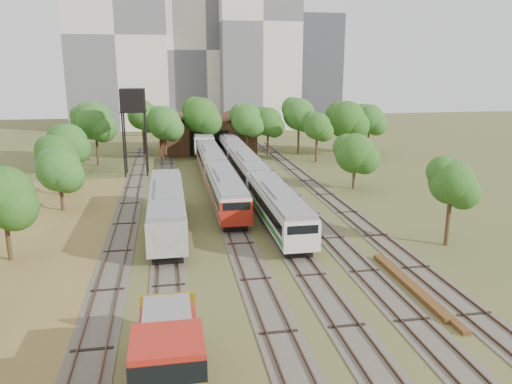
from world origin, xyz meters
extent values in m
plane|color=#475123|center=(0.00, 0.00, 0.00)|extent=(240.00, 240.00, 0.00)
cube|color=brown|center=(-18.00, 8.00, 0.02)|extent=(14.00, 60.00, 0.04)
cube|color=#4C473D|center=(-12.00, 25.00, 0.03)|extent=(2.60, 80.00, 0.06)
cube|color=#472D1E|center=(-12.72, 25.00, 0.12)|extent=(0.08, 80.00, 0.14)
cube|color=#472D1E|center=(-11.28, 25.00, 0.12)|extent=(0.08, 80.00, 0.14)
cube|color=#4C473D|center=(-8.00, 25.00, 0.03)|extent=(2.60, 80.00, 0.06)
cube|color=#472D1E|center=(-8.72, 25.00, 0.12)|extent=(0.08, 80.00, 0.14)
cube|color=#472D1E|center=(-7.28, 25.00, 0.12)|extent=(0.08, 80.00, 0.14)
cube|color=#4C473D|center=(-2.00, 25.00, 0.03)|extent=(2.60, 80.00, 0.06)
cube|color=#472D1E|center=(-2.72, 25.00, 0.12)|extent=(0.08, 80.00, 0.14)
cube|color=#472D1E|center=(-1.28, 25.00, 0.12)|extent=(0.08, 80.00, 0.14)
cube|color=#4C473D|center=(2.00, 25.00, 0.03)|extent=(2.60, 80.00, 0.06)
cube|color=#472D1E|center=(1.28, 25.00, 0.12)|extent=(0.08, 80.00, 0.14)
cube|color=#472D1E|center=(2.72, 25.00, 0.12)|extent=(0.08, 80.00, 0.14)
cube|color=#4C473D|center=(6.00, 25.00, 0.03)|extent=(2.60, 80.00, 0.06)
cube|color=#472D1E|center=(5.28, 25.00, 0.12)|extent=(0.08, 80.00, 0.14)
cube|color=#472D1E|center=(6.72, 25.00, 0.12)|extent=(0.08, 80.00, 0.14)
cube|color=#4C473D|center=(10.00, 25.00, 0.03)|extent=(2.60, 80.00, 0.06)
cube|color=#472D1E|center=(9.28, 25.00, 0.12)|extent=(0.08, 80.00, 0.14)
cube|color=#472D1E|center=(10.72, 25.00, 0.12)|extent=(0.08, 80.00, 0.14)
cube|color=black|center=(-2.00, 21.37, 0.39)|extent=(2.16, 15.64, 0.79)
cube|color=beige|center=(-2.00, 21.37, 2.01)|extent=(2.85, 17.00, 2.45)
cube|color=black|center=(-2.00, 21.37, 2.31)|extent=(2.91, 15.64, 0.83)
cube|color=slate|center=(-2.00, 21.37, 3.42)|extent=(2.62, 16.66, 0.35)
cube|color=#9C1C11|center=(-2.00, 21.37, 1.33)|extent=(2.91, 16.66, 0.44)
cube|color=#9C1C11|center=(-2.00, 12.92, 1.89)|extent=(2.89, 0.25, 2.21)
cube|color=black|center=(-2.00, 38.87, 0.39)|extent=(2.16, 15.64, 0.79)
cube|color=beige|center=(-2.00, 38.87, 2.01)|extent=(2.85, 17.00, 2.45)
cube|color=black|center=(-2.00, 38.87, 2.31)|extent=(2.91, 15.64, 0.83)
cube|color=slate|center=(-2.00, 38.87, 3.42)|extent=(2.62, 16.66, 0.35)
cube|color=#9C1C11|center=(-2.00, 38.87, 1.33)|extent=(2.91, 16.66, 0.44)
cube|color=black|center=(2.00, 14.21, 0.39)|extent=(2.15, 15.64, 0.78)
cube|color=beige|center=(2.00, 14.21, 2.01)|extent=(2.84, 17.00, 2.45)
cube|color=black|center=(2.00, 14.21, 2.30)|extent=(2.90, 15.64, 0.83)
cube|color=slate|center=(2.00, 14.21, 3.41)|extent=(2.61, 16.66, 0.35)
cube|color=#1B6F2D|center=(2.00, 14.21, 1.32)|extent=(2.90, 16.66, 0.44)
cube|color=beige|center=(2.00, 5.76, 1.88)|extent=(2.88, 0.25, 2.20)
cube|color=black|center=(2.00, 31.71, 0.39)|extent=(2.15, 15.64, 0.78)
cube|color=beige|center=(2.00, 31.71, 2.01)|extent=(2.84, 17.00, 2.45)
cube|color=black|center=(2.00, 31.71, 2.30)|extent=(2.90, 15.64, 0.83)
cube|color=slate|center=(2.00, 31.71, 3.41)|extent=(2.61, 16.66, 0.35)
cube|color=#1B6F2D|center=(2.00, 31.71, 1.32)|extent=(2.90, 16.66, 0.44)
cube|color=black|center=(2.00, 49.21, 0.39)|extent=(2.15, 15.64, 0.78)
cube|color=beige|center=(2.00, 49.21, 2.01)|extent=(2.84, 17.00, 2.45)
cube|color=black|center=(2.00, 49.21, 2.30)|extent=(2.90, 15.64, 0.83)
cube|color=slate|center=(2.00, 49.21, 3.41)|extent=(2.61, 16.66, 0.35)
cube|color=#1B6F2D|center=(2.00, 49.21, 1.32)|extent=(2.90, 16.66, 0.44)
cube|color=black|center=(-2.00, 57.37, 0.43)|extent=(2.37, 14.72, 0.86)
cube|color=beige|center=(-2.00, 57.37, 2.21)|extent=(3.12, 16.00, 2.69)
cube|color=black|center=(-2.00, 57.37, 2.53)|extent=(3.18, 14.72, 0.92)
cube|color=slate|center=(-2.00, 57.37, 3.75)|extent=(2.87, 15.68, 0.39)
cube|color=#1B6F2D|center=(-2.00, 57.37, 1.45)|extent=(3.18, 15.68, 0.48)
cube|color=beige|center=(-2.00, 49.42, 2.07)|extent=(3.16, 0.25, 2.42)
cube|color=black|center=(-8.00, -7.68, 0.49)|extent=(2.40, 7.20, 0.98)
cube|color=#9C1C11|center=(-8.00, -6.88, 1.80)|extent=(2.72, 4.40, 1.63)
cube|color=#9C1C11|center=(-8.00, -10.28, 2.45)|extent=(2.94, 2.83, 2.94)
cube|color=black|center=(-8.00, -10.28, 3.16)|extent=(3.00, 2.89, 0.98)
cube|color=gold|center=(-8.00, -3.73, 1.74)|extent=(2.94, 0.20, 1.96)
cube|color=slate|center=(-8.00, -7.68, 3.59)|extent=(2.18, 3.60, 0.22)
cube|color=black|center=(-8.00, 15.20, 0.42)|extent=(2.32, 16.56, 0.84)
cube|color=gray|center=(-8.00, 15.20, 2.16)|extent=(3.06, 18.00, 2.64)
cube|color=black|center=(-8.00, 15.20, 2.48)|extent=(3.12, 16.56, 0.90)
cube|color=slate|center=(-8.00, 15.20, 3.67)|extent=(2.81, 17.64, 0.38)
cylinder|color=black|center=(-13.43, 38.84, 4.25)|extent=(0.21, 0.21, 8.50)
cylinder|color=black|center=(-10.56, 38.84, 4.25)|extent=(0.21, 0.21, 8.50)
cylinder|color=black|center=(-13.43, 41.71, 4.25)|extent=(0.21, 0.21, 8.50)
cylinder|color=black|center=(-10.56, 41.71, 4.25)|extent=(0.21, 0.21, 8.50)
cube|color=black|center=(-11.99, 40.27, 8.60)|extent=(3.35, 3.35, 0.20)
cube|color=black|center=(-11.99, 40.27, 10.14)|extent=(3.19, 3.19, 2.87)
cube|color=brown|center=(8.00, 0.29, 0.17)|extent=(0.69, 10.29, 0.34)
cube|color=brown|center=(8.20, -2.03, 0.14)|extent=(0.52, 8.36, 0.27)
cube|color=#361E13|center=(-1.00, 58.00, 2.75)|extent=(16.00, 11.00, 5.50)
cube|color=#361E13|center=(-5.00, 58.00, 6.10)|extent=(8.45, 11.55, 2.96)
cube|color=#361E13|center=(3.00, 58.00, 6.10)|extent=(8.45, 11.55, 2.96)
cube|color=black|center=(-1.00, 52.55, 2.20)|extent=(6.40, 0.15, 4.12)
cylinder|color=#382616|center=(-19.90, 10.06, 1.98)|extent=(0.36, 0.36, 3.96)
sphere|color=#214612|center=(-19.90, 10.06, 5.04)|extent=(4.62, 4.62, 4.62)
cylinder|color=#382616|center=(-18.58, 23.53, 1.69)|extent=(0.36, 0.36, 3.38)
sphere|color=#214612|center=(-18.58, 23.53, 4.31)|extent=(4.46, 4.46, 4.46)
cylinder|color=#382616|center=(-20.19, 30.45, 1.81)|extent=(0.36, 0.36, 3.62)
sphere|color=#214612|center=(-20.19, 30.45, 4.60)|extent=(4.63, 4.63, 4.63)
cylinder|color=#382616|center=(-21.07, 42.09, 1.66)|extent=(0.36, 0.36, 3.32)
sphere|color=#214612|center=(-21.07, 42.09, 4.23)|extent=(5.47, 5.47, 5.47)
cylinder|color=#382616|center=(-20.12, 52.77, 2.39)|extent=(0.36, 0.36, 4.77)
sphere|color=#214612|center=(-20.12, 52.77, 6.07)|extent=(4.57, 4.57, 4.57)
cylinder|color=#382616|center=(-18.05, 47.81, 2.59)|extent=(0.36, 0.36, 5.18)
sphere|color=#214612|center=(-18.05, 47.81, 6.60)|extent=(5.52, 5.52, 5.52)
cylinder|color=#382616|center=(-11.45, 52.39, 2.73)|extent=(0.36, 0.36, 5.47)
sphere|color=#214612|center=(-11.45, 52.39, 6.96)|extent=(4.61, 4.61, 4.61)
cylinder|color=#382616|center=(-8.06, 50.68, 2.28)|extent=(0.36, 0.36, 4.57)
sphere|color=#214612|center=(-8.06, 50.68, 5.82)|extent=(5.22, 5.22, 5.22)
cylinder|color=#382616|center=(-2.20, 52.60, 2.64)|extent=(0.36, 0.36, 5.28)
sphere|color=#214612|center=(-2.20, 52.60, 6.72)|extent=(5.74, 5.74, 5.74)
cylinder|color=#382616|center=(5.08, 51.58, 2.35)|extent=(0.36, 0.36, 4.70)
sphere|color=#214612|center=(5.08, 51.58, 5.98)|extent=(5.14, 5.14, 5.14)
cylinder|color=#382616|center=(8.56, 51.47, 2.21)|extent=(0.36, 0.36, 4.42)
sphere|color=#214612|center=(8.56, 51.47, 5.62)|extent=(4.63, 4.63, 4.63)
cylinder|color=#382616|center=(13.85, 51.87, 2.64)|extent=(0.36, 0.36, 5.29)
sphere|color=#214612|center=(13.85, 51.87, 6.73)|extent=(5.26, 5.26, 5.26)
cylinder|color=#382616|center=(21.26, 49.53, 2.31)|extent=(0.36, 0.36, 4.62)
sphere|color=#214612|center=(21.26, 49.53, 5.89)|extent=(6.19, 6.19, 6.19)
cylinder|color=#382616|center=(25.81, 50.93, 2.27)|extent=(0.36, 0.36, 4.54)
sphere|color=#214612|center=(25.81, 50.93, 5.78)|extent=(4.96, 4.96, 4.96)
cylinder|color=#382616|center=(14.80, 7.29, 2.11)|extent=(0.36, 0.36, 4.23)
sphere|color=#214612|center=(14.80, 7.29, 5.38)|extent=(3.68, 3.68, 3.68)
cylinder|color=#382616|center=(14.31, 27.31, 1.70)|extent=(0.36, 0.36, 3.41)
sphere|color=#214612|center=(14.31, 27.31, 4.34)|extent=(4.80, 4.80, 4.80)
cylinder|color=#382616|center=(14.85, 44.78, 2.19)|extent=(0.36, 0.36, 4.37)
sphere|color=#214612|center=(14.85, 44.78, 5.57)|extent=(4.16, 4.16, 4.16)
cube|color=beige|center=(-18.00, 95.00, 21.00)|extent=(22.00, 16.00, 42.00)
cube|color=beige|center=(2.00, 100.00, 18.00)|extent=(20.00, 18.00, 36.00)
cube|color=beige|center=(14.00, 92.00, 24.00)|extent=(18.00, 16.00, 48.00)
cube|color=#393B40|center=(34.00, 110.00, 14.00)|extent=(12.00, 12.00, 28.00)
camera|label=1|loc=(-7.60, -28.49, 14.49)|focal=35.00mm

